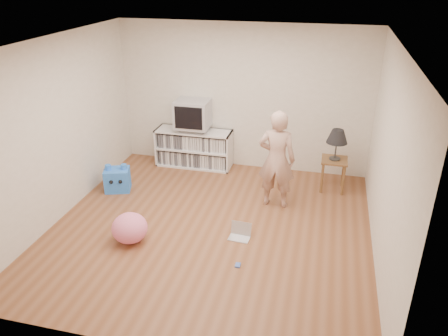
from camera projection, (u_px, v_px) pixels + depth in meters
name	position (u px, v px, depth m)	size (l,w,h in m)	color
ground	(210.00, 228.00, 6.30)	(4.50, 4.50, 0.00)	brown
walls	(209.00, 145.00, 5.75)	(4.52, 4.52, 2.60)	beige
ceiling	(207.00, 43.00, 5.20)	(4.50, 4.50, 0.01)	white
media_unit	(194.00, 148.00, 8.13)	(1.40, 0.45, 0.70)	white
dvd_deck	(193.00, 129.00, 7.95)	(0.45, 0.35, 0.07)	gray
crt_tv	(193.00, 114.00, 7.83)	(0.60, 0.53, 0.50)	#ACACB1
side_table	(334.00, 167.00, 7.22)	(0.42, 0.42, 0.55)	brown
table_lamp	(337.00, 137.00, 6.99)	(0.34, 0.34, 0.52)	#333333
person	(277.00, 160.00, 6.59)	(0.57, 0.37, 1.55)	tan
laptop	(240.00, 233.00, 6.08)	(0.30, 0.25, 0.20)	silver
playing_cards	(238.00, 265.00, 5.51)	(0.07, 0.09, 0.02)	#4A6AC6
plush_blue	(117.00, 179.00, 7.28)	(0.48, 0.43, 0.47)	#2A77F8
plush_pink	(130.00, 228.00, 5.92)	(0.49, 0.49, 0.41)	pink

